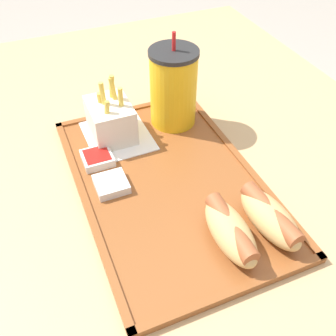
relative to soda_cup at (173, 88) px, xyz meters
The scene contains 9 objects.
dining_table 0.49m from the soda_cup, 22.24° to the right, with size 1.37×0.99×0.74m.
food_tray 0.20m from the soda_cup, 25.94° to the right, with size 0.48×0.30×0.01m.
paper_napkin 0.15m from the soda_cup, 86.61° to the right, with size 0.15×0.12×0.00m.
soda_cup is the anchor object (origin of this frame).
hot_dog_far 0.32m from the soda_cup, ahead, with size 0.13×0.06×0.05m.
hot_dog_near 0.32m from the soda_cup, ahead, with size 0.13×0.06×0.05m.
fries_carton 0.14m from the soda_cup, 89.39° to the right, with size 0.10×0.08×0.12m.
sauce_cup_mayo 0.23m from the soda_cup, 51.43° to the right, with size 0.05×0.05×0.02m.
sauce_cup_ketchup 0.20m from the soda_cup, 70.17° to the right, with size 0.05×0.05×0.02m.
Camera 1 is at (0.46, -0.20, 1.24)m, focal length 42.00 mm.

